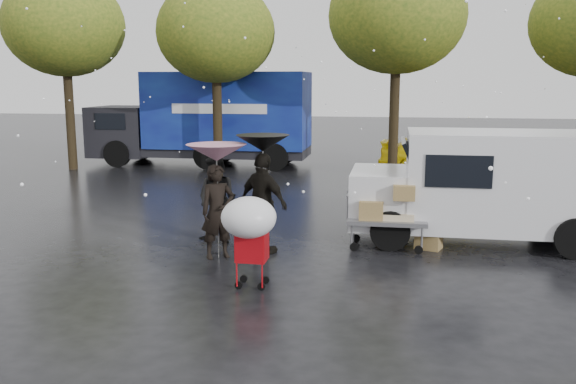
% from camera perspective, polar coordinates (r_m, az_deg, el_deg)
% --- Properties ---
extents(ground, '(90.00, 90.00, 0.00)m').
position_cam_1_polar(ground, '(11.13, -3.62, -6.24)').
color(ground, black).
rests_on(ground, ground).
extents(person_pink, '(0.74, 0.69, 1.71)m').
position_cam_1_polar(person_pink, '(11.05, -6.60, -1.85)').
color(person_pink, black).
rests_on(person_pink, ground).
extents(person_middle, '(0.99, 0.86, 1.74)m').
position_cam_1_polar(person_middle, '(12.08, -6.62, -0.73)').
color(person_middle, black).
rests_on(person_middle, ground).
extents(person_black, '(1.19, 0.95, 1.88)m').
position_cam_1_polar(person_black, '(11.26, -2.33, -1.10)').
color(person_black, black).
rests_on(person_black, ground).
extents(umbrella_pink, '(1.08, 1.08, 2.07)m').
position_cam_1_polar(umbrella_pink, '(10.87, -6.71, 3.66)').
color(umbrella_pink, '#4C4C4C').
rests_on(umbrella_pink, ground).
extents(umbrella_black, '(0.98, 0.98, 2.21)m').
position_cam_1_polar(umbrella_black, '(11.09, -2.37, 4.57)').
color(umbrella_black, '#4C4C4C').
rests_on(umbrella_black, ground).
extents(vendor_cart, '(1.52, 0.80, 1.27)m').
position_cam_1_polar(vendor_cart, '(11.77, 9.67, -1.81)').
color(vendor_cart, slate).
rests_on(vendor_cart, ground).
extents(shopping_cart, '(0.84, 0.84, 1.46)m').
position_cam_1_polar(shopping_cart, '(9.25, -3.64, -2.86)').
color(shopping_cart, '#B60A12').
rests_on(shopping_cart, ground).
extents(white_van, '(4.91, 2.18, 2.20)m').
position_cam_1_polar(white_van, '(12.65, 17.92, 0.68)').
color(white_van, white).
rests_on(white_van, ground).
extents(blue_truck, '(8.30, 2.60, 3.50)m').
position_cam_1_polar(blue_truck, '(23.46, -7.57, 6.80)').
color(blue_truck, navy).
rests_on(blue_truck, ground).
extents(box_ground_near, '(0.57, 0.51, 0.42)m').
position_cam_1_polar(box_ground_near, '(12.02, 13.04, -4.20)').
color(box_ground_near, olive).
rests_on(box_ground_near, ground).
extents(box_ground_far, '(0.47, 0.37, 0.36)m').
position_cam_1_polar(box_ground_far, '(12.38, 9.36, -3.79)').
color(box_ground_far, olive).
rests_on(box_ground_far, ground).
extents(yellow_taxi, '(4.96, 2.41, 1.63)m').
position_cam_1_polar(yellow_taxi, '(21.28, 15.06, 3.63)').
color(yellow_taxi, yellow).
rests_on(yellow_taxi, ground).
extents(tree_row, '(21.60, 4.40, 7.12)m').
position_cam_1_polar(tree_row, '(20.67, 1.60, 15.48)').
color(tree_row, black).
rests_on(tree_row, ground).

